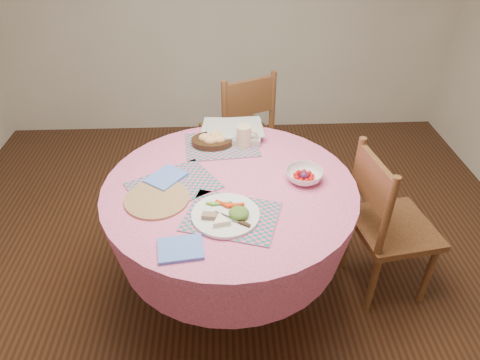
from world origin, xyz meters
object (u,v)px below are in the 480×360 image
at_px(chair_right, 386,223).
at_px(bread_bowl, 212,140).
at_px(dining_table, 230,216).
at_px(wicker_trivet, 157,199).
at_px(latte_mug, 244,136).
at_px(chair_back, 240,129).
at_px(dinner_plate, 227,214).
at_px(fruit_bowl, 304,176).

bearing_deg(chair_right, bread_bowl, 58.31).
bearing_deg(dining_table, wicker_trivet, -163.62).
relative_size(chair_right, wicker_trivet, 3.03).
xyz_separation_m(wicker_trivet, latte_mug, (0.43, 0.46, 0.06)).
height_order(chair_back, latte_mug, chair_back).
distance_m(chair_right, wicker_trivet, 1.21).
xyz_separation_m(chair_back, dinner_plate, (-0.12, -1.27, 0.28)).
height_order(dining_table, fruit_bowl, fruit_bowl).
bearing_deg(dining_table, chair_right, 0.19).
bearing_deg(chair_right, fruit_bowl, 78.11).
distance_m(bread_bowl, latte_mug, 0.18).
height_order(chair_back, wicker_trivet, chair_back).
height_order(chair_back, bread_bowl, chair_back).
relative_size(latte_mug, fruit_bowl, 0.53).
relative_size(chair_back, latte_mug, 7.76).
bearing_deg(chair_right, dining_table, 81.17).
xyz_separation_m(chair_back, wicker_trivet, (-0.44, -1.13, 0.26)).
height_order(bread_bowl, fruit_bowl, bread_bowl).
bearing_deg(chair_back, dining_table, 61.08).
xyz_separation_m(chair_back, bread_bowl, (-0.18, -0.65, 0.29)).
bearing_deg(fruit_bowl, chair_back, 104.87).
distance_m(chair_right, chair_back, 1.26).
bearing_deg(wicker_trivet, dining_table, 16.38).
bearing_deg(latte_mug, fruit_bowl, -50.48).
height_order(chair_back, dinner_plate, chair_back).
height_order(dining_table, wicker_trivet, wicker_trivet).
height_order(chair_right, latte_mug, chair_right).
xyz_separation_m(chair_right, bread_bowl, (-0.91, 0.38, 0.31)).
bearing_deg(dining_table, chair_back, 84.52).
distance_m(dinner_plate, bread_bowl, 0.63).
distance_m(chair_right, latte_mug, 0.89).
bearing_deg(dinner_plate, latte_mug, 79.78).
relative_size(dining_table, latte_mug, 10.21).
relative_size(chair_right, chair_back, 0.96).
bearing_deg(wicker_trivet, chair_right, 5.02).
distance_m(chair_right, dinner_plate, 0.93).
bearing_deg(chair_right, dinner_plate, 97.09).
bearing_deg(dining_table, bread_bowl, 102.61).
xyz_separation_m(wicker_trivet, fruit_bowl, (0.71, 0.13, 0.02)).
xyz_separation_m(chair_right, dinner_plate, (-0.85, -0.24, 0.30)).
xyz_separation_m(chair_back, fruit_bowl, (0.27, -1.00, 0.29)).
bearing_deg(fruit_bowl, chair_right, -2.86).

